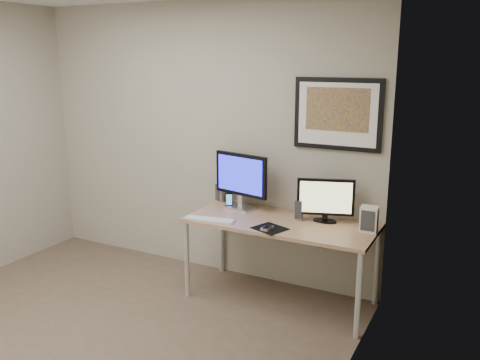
{
  "coord_description": "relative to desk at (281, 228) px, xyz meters",
  "views": [
    {
      "loc": [
        2.56,
        -2.45,
        2.09
      ],
      "look_at": [
        0.73,
        1.1,
        1.11
      ],
      "focal_mm": 38.0,
      "sensor_mm": 36.0,
      "label": 1
    }
  ],
  "objects": [
    {
      "name": "framed_art",
      "position": [
        0.35,
        0.33,
        0.96
      ],
      "size": [
        0.75,
        0.04,
        0.6
      ],
      "color": "black",
      "rests_on": "room"
    },
    {
      "name": "monitor_tv",
      "position": [
        0.34,
        0.15,
        0.27
      ],
      "size": [
        0.46,
        0.17,
        0.37
      ],
      "rotation": [
        0.0,
        0.0,
        0.32
      ],
      "color": "black",
      "rests_on": "desk"
    },
    {
      "name": "fan_unit",
      "position": [
        0.72,
        0.07,
        0.17
      ],
      "size": [
        0.14,
        0.1,
        0.21
      ],
      "primitive_type": "cube",
      "rotation": [
        0.0,
        0.0,
        0.03
      ],
      "color": "silver",
      "rests_on": "desk"
    },
    {
      "name": "phone_dock",
      "position": [
        -0.58,
        0.14,
        0.14
      ],
      "size": [
        0.08,
        0.08,
        0.14
      ],
      "primitive_type": "cube",
      "rotation": [
        0.0,
        0.0,
        0.27
      ],
      "color": "black",
      "rests_on": "desk"
    },
    {
      "name": "keyboard",
      "position": [
        -0.55,
        -0.26,
        0.07
      ],
      "size": [
        0.46,
        0.18,
        0.02
      ],
      "primitive_type": "cube",
      "rotation": [
        0.0,
        0.0,
        0.15
      ],
      "color": "silver",
      "rests_on": "desk"
    },
    {
      "name": "room",
      "position": [
        -1.0,
        -0.9,
        0.98
      ],
      "size": [
        3.6,
        3.6,
        3.6
      ],
      "color": "white",
      "rests_on": "ground"
    },
    {
      "name": "speaker_left",
      "position": [
        -0.75,
        0.29,
        0.16
      ],
      "size": [
        0.1,
        0.1,
        0.19
      ],
      "primitive_type": "cylinder",
      "rotation": [
        0.0,
        0.0,
        -0.42
      ],
      "color": "#B5B5BA",
      "rests_on": "desk"
    },
    {
      "name": "mousepad",
      "position": [
        -0.0,
        -0.22,
        0.07
      ],
      "size": [
        0.31,
        0.29,
        0.0
      ],
      "primitive_type": "cube",
      "rotation": [
        0.0,
        0.0,
        -0.35
      ],
      "color": "black",
      "rests_on": "desk"
    },
    {
      "name": "monitor_large",
      "position": [
        -0.47,
        0.16,
        0.35
      ],
      "size": [
        0.56,
        0.23,
        0.51
      ],
      "rotation": [
        0.0,
        0.0,
        -0.21
      ],
      "color": "#B5B5BA",
      "rests_on": "desk"
    },
    {
      "name": "desk",
      "position": [
        0.0,
        0.0,
        0.0
      ],
      "size": [
        1.6,
        0.7,
        0.73
      ],
      "color": "#946C48",
      "rests_on": "floor"
    },
    {
      "name": "floor",
      "position": [
        -1.0,
        -1.35,
        -0.66
      ],
      "size": [
        3.6,
        3.6,
        0.0
      ],
      "primitive_type": "plane",
      "color": "brown",
      "rests_on": "ground"
    },
    {
      "name": "mouse",
      "position": [
        -0.01,
        -0.26,
        0.09
      ],
      "size": [
        0.08,
        0.12,
        0.04
      ],
      "primitive_type": "ellipsoid",
      "rotation": [
        0.0,
        0.0,
        -0.12
      ],
      "color": "black",
      "rests_on": "mousepad"
    },
    {
      "name": "speaker_right",
      "position": [
        0.12,
        0.1,
        0.16
      ],
      "size": [
        0.09,
        0.09,
        0.19
      ],
      "primitive_type": "cylinder",
      "rotation": [
        0.0,
        0.0,
        0.25
      ],
      "color": "#B5B5BA",
      "rests_on": "desk"
    }
  ]
}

